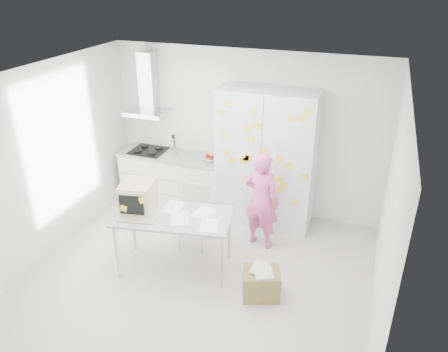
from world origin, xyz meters
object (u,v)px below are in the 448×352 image
(person, at_px, (262,200))
(desk, at_px, (150,205))
(chair, at_px, (195,212))
(cardboard_box, at_px, (261,283))

(person, bearing_deg, desk, 48.72)
(desk, xyz_separation_m, chair, (0.34, 0.68, -0.40))
(person, xyz_separation_m, cardboard_box, (0.32, -1.11, -0.56))
(desk, bearing_deg, chair, 52.97)
(desk, bearing_deg, cardboard_box, -15.79)
(desk, relative_size, chair, 1.77)
(cardboard_box, bearing_deg, desk, 174.74)
(cardboard_box, bearing_deg, chair, 146.92)
(desk, bearing_deg, person, 26.34)
(chair, bearing_deg, desk, -123.15)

